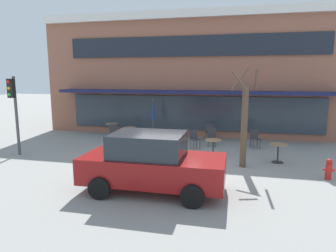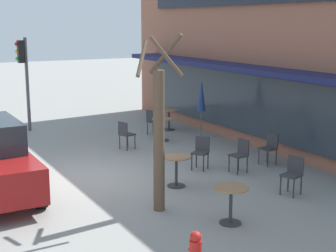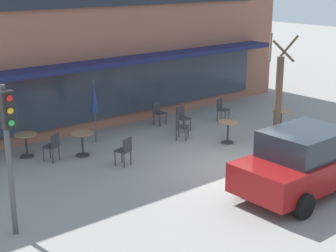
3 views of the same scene
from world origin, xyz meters
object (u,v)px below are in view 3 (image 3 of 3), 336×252
(patio_umbrella_green_folded, at_px, (94,96))
(cafe_chair_4, at_px, (222,108))
(cafe_table_near_wall, at_px, (82,140))
(cafe_chair_0, at_px, (180,125))
(cafe_table_by_tree, at_px, (281,117))
(cafe_chair_5, at_px, (182,117))
(parked_sedan, at_px, (306,161))
(cafe_table_mid_patio, at_px, (26,141))
(cafe_chair_1, at_px, (53,145))
(traffic_light_pole, at_px, (9,137))
(street_tree, at_px, (278,96))
(cafe_table_streetside, at_px, (228,128))
(cafe_chair_2, at_px, (125,149))
(cafe_chair_3, at_px, (158,111))

(patio_umbrella_green_folded, bearing_deg, cafe_chair_4, -8.97)
(cafe_table_near_wall, relative_size, cafe_chair_0, 0.85)
(cafe_table_near_wall, relative_size, cafe_table_by_tree, 1.00)
(cafe_chair_5, relative_size, parked_sedan, 0.21)
(cafe_table_mid_patio, height_order, cafe_chair_1, cafe_chair_1)
(traffic_light_pole, bearing_deg, cafe_table_mid_patio, 62.87)
(parked_sedan, distance_m, traffic_light_pole, 7.46)
(street_tree, bearing_deg, cafe_table_streetside, 137.30)
(cafe_table_near_wall, distance_m, street_tree, 6.62)
(cafe_chair_2, bearing_deg, cafe_table_mid_patio, 126.38)
(cafe_table_mid_patio, xyz_separation_m, cafe_chair_5, (5.69, -0.98, 0.01))
(cafe_chair_0, relative_size, cafe_chair_2, 1.00)
(cafe_chair_1, height_order, cafe_chair_4, same)
(cafe_table_streetside, relative_size, cafe_chair_5, 0.85)
(cafe_chair_5, bearing_deg, cafe_table_by_tree, -39.76)
(cafe_chair_0, xyz_separation_m, parked_sedan, (-0.49, -5.55, 0.35))
(cafe_chair_0, xyz_separation_m, cafe_chair_4, (2.79, 0.74, 0.00))
(cafe_table_near_wall, xyz_separation_m, cafe_table_streetside, (4.50, -2.04, 0.00))
(cafe_table_by_tree, height_order, parked_sedan, parked_sedan)
(cafe_table_near_wall, xyz_separation_m, cafe_chair_3, (4.06, 1.23, 0.01))
(patio_umbrella_green_folded, relative_size, parked_sedan, 0.52)
(cafe_table_near_wall, bearing_deg, cafe_chair_2, -71.96)
(cafe_chair_4, bearing_deg, cafe_table_near_wall, -179.59)
(street_tree, bearing_deg, parked_sedan, -130.83)
(parked_sedan, bearing_deg, patio_umbrella_green_folded, 105.63)
(parked_sedan, distance_m, street_tree, 4.17)
(cafe_chair_2, bearing_deg, street_tree, -16.67)
(cafe_table_streetside, relative_size, cafe_chair_0, 0.85)
(cafe_table_streetside, height_order, cafe_table_by_tree, same)
(cafe_chair_2, xyz_separation_m, street_tree, (5.18, -1.55, 1.15))
(parked_sedan, bearing_deg, cafe_table_near_wall, 115.83)
(cafe_chair_5, xyz_separation_m, street_tree, (1.44, -3.21, 1.15))
(cafe_table_near_wall, height_order, cafe_table_mid_patio, same)
(cafe_table_near_wall, xyz_separation_m, parked_sedan, (3.03, -6.25, 0.36))
(street_tree, bearing_deg, cafe_chair_2, 163.33)
(cafe_chair_1, relative_size, cafe_chair_4, 1.00)
(cafe_table_mid_patio, bearing_deg, cafe_table_by_tree, -21.29)
(cafe_chair_3, distance_m, cafe_chair_4, 2.53)
(patio_umbrella_green_folded, distance_m, cafe_chair_4, 5.45)
(cafe_table_streetside, bearing_deg, patio_umbrella_green_folded, 139.92)
(cafe_chair_3, height_order, traffic_light_pole, traffic_light_pole)
(patio_umbrella_green_folded, bearing_deg, cafe_chair_3, 6.54)
(cafe_chair_1, height_order, traffic_light_pole, traffic_light_pole)
(patio_umbrella_green_folded, height_order, cafe_chair_0, patio_umbrella_green_folded)
(cafe_table_streetside, relative_size, parked_sedan, 0.18)
(cafe_table_mid_patio, xyz_separation_m, cafe_chair_2, (1.94, -2.64, 0.01))
(cafe_table_mid_patio, xyz_separation_m, cafe_chair_4, (7.73, -0.99, 0.01))
(cafe_table_by_tree, bearing_deg, cafe_chair_4, 108.23)
(cafe_chair_1, relative_size, cafe_chair_2, 1.00)
(cafe_table_mid_patio, height_order, street_tree, street_tree)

